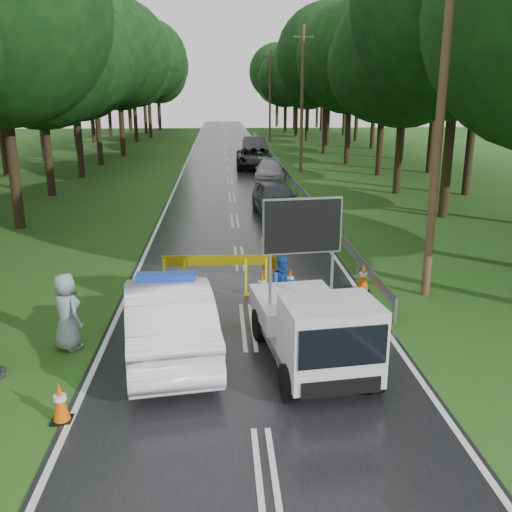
{
  "coord_description": "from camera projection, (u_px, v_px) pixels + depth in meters",
  "views": [
    {
      "loc": [
        -0.62,
        -13.1,
        5.63
      ],
      "look_at": [
        0.32,
        1.82,
        1.3
      ],
      "focal_mm": 40.0,
      "sensor_mm": 36.0,
      "label": 1
    }
  ],
  "objects": [
    {
      "name": "civilian",
      "position": [
        284.0,
        286.0,
        14.71
      ],
      "size": [
        0.91,
        0.79,
        1.6
      ],
      "primitive_type": "imported",
      "rotation": [
        0.0,
        0.0,
        0.27
      ],
      "color": "#1947A6",
      "rests_on": "ground"
    },
    {
      "name": "cone_left_mid",
      "position": [
        164.0,
        307.0,
        14.41
      ],
      "size": [
        0.37,
        0.37,
        0.79
      ],
      "color": "black",
      "rests_on": "ground"
    },
    {
      "name": "queue_car_second",
      "position": [
        269.0,
        170.0,
        37.31
      ],
      "size": [
        2.2,
        4.6,
        1.29
      ],
      "primitive_type": "imported",
      "rotation": [
        0.0,
        0.0,
        -0.09
      ],
      "color": "#ABADB4",
      "rests_on": "ground"
    },
    {
      "name": "road",
      "position": [
        228.0,
        169.0,
        42.92
      ],
      "size": [
        7.0,
        140.0,
        0.02
      ],
      "primitive_type": "cube",
      "color": "black",
      "rests_on": "ground"
    },
    {
      "name": "bystander_right",
      "position": [
        67.0,
        312.0,
        12.74
      ],
      "size": [
        1.02,
        1.01,
        1.78
      ],
      "primitive_type": "imported",
      "rotation": [
        0.0,
        0.0,
        2.37
      ],
      "color": "gray",
      "rests_on": "ground"
    },
    {
      "name": "officer",
      "position": [
        269.0,
        249.0,
        17.7
      ],
      "size": [
        0.8,
        0.72,
        1.83
      ],
      "primitive_type": "imported",
      "rotation": [
        0.0,
        0.0,
        3.68
      ],
      "color": "#E3B90C",
      "rests_on": "ground"
    },
    {
      "name": "work_truck",
      "position": [
        314.0,
        327.0,
        11.81
      ],
      "size": [
        2.39,
        4.47,
        3.4
      ],
      "rotation": [
        0.0,
        0.0,
        0.13
      ],
      "color": "gray",
      "rests_on": "ground"
    },
    {
      "name": "barrier",
      "position": [
        215.0,
        266.0,
        15.99
      ],
      "size": [
        2.97,
        0.13,
        1.23
      ],
      "rotation": [
        0.0,
        0.0,
        -0.02
      ],
      "color": "yellow",
      "rests_on": "ground"
    },
    {
      "name": "cone_right",
      "position": [
        363.0,
        278.0,
        16.64
      ],
      "size": [
        0.39,
        0.39,
        0.82
      ],
      "color": "black",
      "rests_on": "ground"
    },
    {
      "name": "cone_far",
      "position": [
        290.0,
        281.0,
        16.55
      ],
      "size": [
        0.32,
        0.32,
        0.69
      ],
      "color": "black",
      "rests_on": "ground"
    },
    {
      "name": "police_sedan",
      "position": [
        168.0,
        317.0,
        12.56
      ],
      "size": [
        2.56,
        5.35,
        1.86
      ],
      "rotation": [
        0.0,
        0.0,
        3.29
      ],
      "color": "white",
      "rests_on": "ground"
    },
    {
      "name": "utility_pole_near",
      "position": [
        441.0,
        114.0,
        14.99
      ],
      "size": [
        1.4,
        0.24,
        10.0
      ],
      "color": "#4D3824",
      "rests_on": "ground"
    },
    {
      "name": "utility_pole_mid",
      "position": [
        302.0,
        100.0,
        39.91
      ],
      "size": [
        1.4,
        0.24,
        10.0
      ],
      "color": "#4D3824",
      "rests_on": "ground"
    },
    {
      "name": "cone_center",
      "position": [
        262.0,
        285.0,
        16.01
      ],
      "size": [
        0.37,
        0.37,
        0.79
      ],
      "color": "black",
      "rests_on": "ground"
    },
    {
      "name": "queue_car_first",
      "position": [
        276.0,
        198.0,
        26.77
      ],
      "size": [
        2.22,
        4.78,
        1.58
      ],
      "primitive_type": "imported",
      "rotation": [
        0.0,
        0.0,
        0.08
      ],
      "color": "#42444A",
      "rests_on": "ground"
    },
    {
      "name": "cone_near_left",
      "position": [
        60.0,
        402.0,
        10.02
      ],
      "size": [
        0.36,
        0.36,
        0.77
      ],
      "color": "black",
      "rests_on": "ground"
    },
    {
      "name": "utility_pole_far",
      "position": [
        270.0,
        96.0,
        64.84
      ],
      "size": [
        1.4,
        0.24,
        10.0
      ],
      "color": "#4D3824",
      "rests_on": "ground"
    },
    {
      "name": "guardrail",
      "position": [
        278.0,
        162.0,
        42.68
      ],
      "size": [
        0.12,
        60.06,
        0.7
      ],
      "color": "gray",
      "rests_on": "ground"
    },
    {
      "name": "queue_car_fourth",
      "position": [
        255.0,
        146.0,
        52.11
      ],
      "size": [
        2.15,
        5.13,
        1.65
      ],
      "primitive_type": "imported",
      "rotation": [
        0.0,
        0.0,
        0.08
      ],
      "color": "#3F4247",
      "rests_on": "ground"
    },
    {
      "name": "queue_car_third",
      "position": [
        254.0,
        158.0,
        42.98
      ],
      "size": [
        2.77,
        5.82,
        1.61
      ],
      "primitive_type": "imported",
      "rotation": [
        0.0,
        0.0,
        -0.02
      ],
      "color": "black",
      "rests_on": "ground"
    },
    {
      "name": "ground",
      "position": [
        248.0,
        327.0,
        14.17
      ],
      "size": [
        160.0,
        160.0,
        0.0
      ],
      "primitive_type": "plane",
      "color": "#1A4313",
      "rests_on": "ground"
    }
  ]
}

